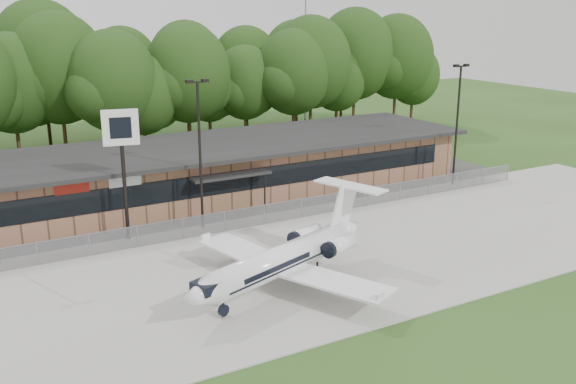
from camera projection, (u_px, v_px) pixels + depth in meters
ground at (416, 306)px, 32.82m from camera, size 160.00×160.00×0.00m
apron at (331, 255)px, 39.51m from camera, size 64.00×18.00×0.08m
parking_lot at (249, 206)px, 49.13m from camera, size 50.00×9.00×0.06m
terminal at (225, 167)px, 52.24m from camera, size 41.00×11.65×4.30m
fence at (277, 213)px, 45.16m from camera, size 46.00×0.04×1.52m
treeline at (152, 80)px, 65.87m from camera, size 72.00×12.00×15.00m
radio_mast at (305, 25)px, 79.86m from camera, size 0.20×0.20×25.00m
light_pole_mid at (200, 144)px, 42.60m from camera, size 1.55×0.30×10.23m
light_pole_right at (458, 116)px, 53.44m from camera, size 1.55×0.30×10.23m
business_jet at (287, 259)px, 34.47m from camera, size 14.03×12.56×4.78m
pole_sign at (121, 142)px, 40.27m from camera, size 2.26×0.70×8.61m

